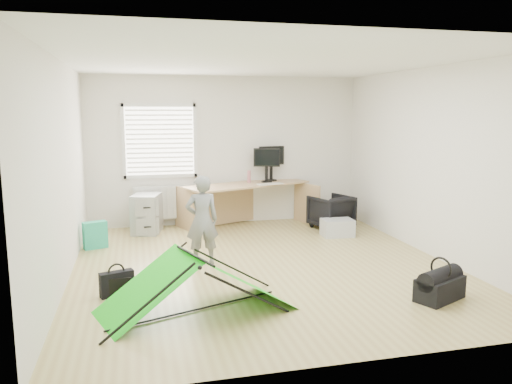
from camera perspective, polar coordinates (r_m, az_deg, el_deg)
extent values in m
plane|color=tan|center=(6.86, 0.80, -8.39)|extent=(5.50, 5.50, 0.00)
cube|color=silver|center=(9.25, -3.44, 4.73)|extent=(5.00, 0.02, 2.70)
cube|color=silver|center=(9.06, -10.93, 5.75)|extent=(1.20, 0.06, 1.20)
cube|color=silver|center=(9.15, -10.71, -1.15)|extent=(1.00, 0.12, 0.60)
cube|color=tan|center=(9.03, -0.98, -1.50)|extent=(2.41, 1.52, 0.78)
cube|color=#989B9D|center=(8.76, -12.38, -2.43)|extent=(0.57, 0.67, 0.67)
cube|color=black|center=(9.13, 1.20, 2.55)|extent=(0.49, 0.24, 0.46)
cube|color=black|center=(9.34, 1.74, 2.75)|extent=(0.51, 0.18, 0.47)
cube|color=beige|center=(8.87, 1.65, 0.93)|extent=(0.49, 0.27, 0.02)
cylinder|color=#B2646E|center=(9.08, -0.81, 1.78)|extent=(0.07, 0.07, 0.22)
imported|color=black|center=(9.00, 8.57, -2.25)|extent=(0.82, 0.83, 0.60)
imported|color=slate|center=(6.80, -6.19, -3.24)|extent=(0.46, 0.32, 1.23)
cube|color=#B3B8BC|center=(8.49, 9.29, -4.04)|extent=(0.53, 0.38, 0.29)
cube|color=#23A87F|center=(8.01, -17.91, -4.70)|extent=(0.38, 0.26, 0.41)
cube|color=black|center=(5.97, -15.62, -10.04)|extent=(0.39, 0.23, 0.28)
cube|color=silver|center=(5.45, -14.65, -12.87)|extent=(0.14, 0.14, 0.11)
cube|color=black|center=(6.00, 20.25, -10.32)|extent=(0.66, 0.52, 0.26)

